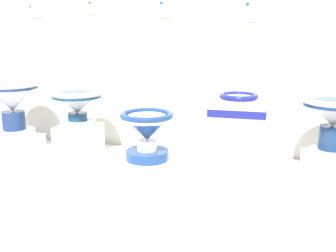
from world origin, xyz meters
TOP-DOWN VIEW (x-y plane):
  - display_platform at (1.84, 2.51)m, footprint 3.03×0.93m
  - plinth_block_pale_glazed at (0.65, 2.58)m, footprint 0.31×0.38m
  - antique_toilet_pale_glazed at (0.65, 2.58)m, footprint 0.42×0.42m
  - plinth_block_squat_floral at (1.22, 2.58)m, footprint 0.29×0.30m
  - antique_toilet_squat_floral at (1.22, 2.58)m, footprint 0.39×0.39m
  - plinth_block_slender_white at (1.81, 2.45)m, footprint 0.32×0.32m
  - antique_toilet_slender_white at (1.81, 2.45)m, footprint 0.37×0.37m
  - plinth_block_central_ornate at (2.42, 2.55)m, footprint 0.37×0.36m
  - antique_toilet_central_ornate at (2.42, 2.55)m, footprint 0.38×0.26m
  - plinth_block_rightmost at (3.02, 2.58)m, footprint 0.34×0.32m
  - antique_toilet_rightmost at (3.02, 2.58)m, footprint 0.40×0.40m
  - info_placard_first at (0.65, 2.99)m, footprint 0.13×0.01m
  - info_placard_second at (1.20, 2.99)m, footprint 0.13×0.01m
  - info_placard_third at (1.80, 2.99)m, footprint 0.10×0.01m
  - info_placard_fourth at (2.45, 2.99)m, footprint 0.09×0.01m

SIDE VIEW (x-z plane):
  - display_platform at x=1.84m, z-range 0.00..0.13m
  - plinth_block_slender_white at x=1.81m, z-range 0.13..0.21m
  - plinth_block_pale_glazed at x=0.65m, z-range 0.13..0.25m
  - plinth_block_central_ornate at x=2.42m, z-range 0.13..0.27m
  - plinth_block_rightmost at x=3.02m, z-range 0.13..0.29m
  - plinth_block_squat_floral at x=1.22m, z-range 0.13..0.38m
  - antique_toilet_slender_white at x=1.81m, z-range 0.25..0.59m
  - antique_toilet_central_ornate at x=2.42m, z-range 0.27..0.69m
  - antique_toilet_pale_glazed at x=0.65m, z-range 0.32..0.77m
  - antique_toilet_rightmost at x=3.02m, z-range 0.37..0.76m
  - antique_toilet_squat_floral at x=1.22m, z-range 0.43..0.70m
  - info_placard_fourth at x=2.45m, z-range 1.15..1.31m
  - info_placard_first at x=0.65m, z-range 1.19..1.31m
  - info_placard_third at x=1.80m, z-range 1.19..1.32m
  - info_placard_second at x=1.20m, z-range 1.22..1.33m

